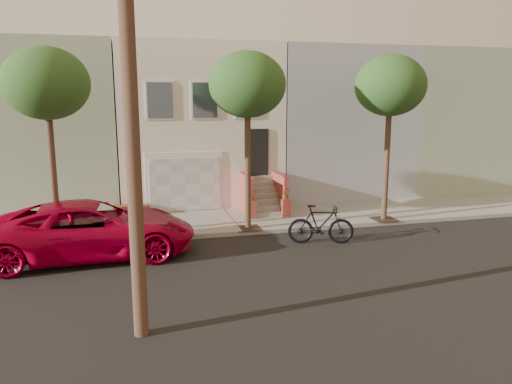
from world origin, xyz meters
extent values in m
plane|color=black|center=(0.00, 0.00, 0.00)|extent=(90.00, 90.00, 0.00)
cube|color=gray|center=(0.00, 5.35, 0.07)|extent=(40.00, 3.70, 0.15)
cube|color=beige|center=(0.00, 11.20, 3.65)|extent=(7.00, 8.00, 7.00)
cube|color=gray|center=(-6.80, 11.20, 3.65)|extent=(6.50, 8.00, 7.00)
cube|color=gray|center=(6.80, 11.20, 3.65)|extent=(6.50, 8.00, 7.00)
cube|color=gray|center=(13.30, 11.20, 3.65)|extent=(6.50, 8.00, 7.00)
cube|color=silver|center=(-0.90, 7.22, 1.40)|extent=(3.20, 0.12, 2.50)
cube|color=beige|center=(-0.90, 7.16, 1.30)|extent=(2.90, 0.06, 2.20)
cube|color=gray|center=(-0.90, 5.35, 0.16)|extent=(3.20, 3.70, 0.02)
cube|color=#993D29|center=(-3.10, 6.90, 0.37)|extent=(1.40, 0.45, 0.44)
cube|color=black|center=(2.20, 7.17, 2.55)|extent=(1.00, 0.06, 2.00)
cube|color=#3F4751|center=(-1.80, 7.17, 4.75)|extent=(1.00, 0.06, 1.40)
cube|color=silver|center=(-1.80, 7.19, 4.75)|extent=(1.15, 0.05, 1.55)
cube|color=#3F4751|center=(0.00, 7.17, 4.75)|extent=(1.00, 0.06, 1.40)
cube|color=silver|center=(0.00, 7.19, 4.75)|extent=(1.15, 0.05, 1.55)
cube|color=#3F4751|center=(1.80, 7.17, 4.75)|extent=(1.00, 0.06, 1.40)
cube|color=silver|center=(1.80, 7.19, 4.75)|extent=(1.15, 0.05, 1.55)
cube|color=gray|center=(2.20, 5.38, 0.25)|extent=(1.20, 0.28, 0.20)
cube|color=gray|center=(2.20, 5.66, 0.45)|extent=(1.20, 0.28, 0.20)
cube|color=gray|center=(2.20, 5.94, 0.65)|extent=(1.20, 0.28, 0.20)
cube|color=gray|center=(2.20, 6.22, 0.85)|extent=(1.20, 0.28, 0.20)
cube|color=gray|center=(2.20, 6.50, 1.05)|extent=(1.20, 0.28, 0.20)
cube|color=gray|center=(2.20, 6.78, 1.25)|extent=(1.20, 0.28, 0.20)
cube|color=gray|center=(2.20, 7.06, 1.45)|extent=(1.20, 0.28, 0.20)
cube|color=brown|center=(1.50, 6.22, 0.95)|extent=(0.18, 1.96, 1.60)
cube|color=brown|center=(2.90, 6.22, 0.95)|extent=(0.18, 1.96, 1.60)
cube|color=brown|center=(1.50, 5.34, 0.50)|extent=(0.35, 0.35, 0.70)
imported|color=#22481A|center=(1.50, 5.34, 1.07)|extent=(0.40, 0.35, 0.45)
cube|color=brown|center=(2.90, 5.34, 0.50)|extent=(0.35, 0.35, 0.70)
imported|color=#22481A|center=(2.90, 5.34, 1.07)|extent=(0.41, 0.35, 0.45)
cube|color=#2D2116|center=(-5.50, 3.90, 0.15)|extent=(0.90, 0.90, 0.02)
cylinder|color=#3E2E1C|center=(-5.50, 3.90, 2.25)|extent=(0.22, 0.22, 4.20)
ellipsoid|color=#22481A|center=(-5.50, 3.90, 5.30)|extent=(2.70, 2.57, 2.29)
cube|color=#2D2116|center=(1.00, 3.90, 0.15)|extent=(0.90, 0.90, 0.02)
cylinder|color=#3E2E1C|center=(1.00, 3.90, 2.25)|extent=(0.22, 0.22, 4.20)
ellipsoid|color=#22481A|center=(1.00, 3.90, 5.30)|extent=(2.70, 2.57, 2.29)
cube|color=#2D2116|center=(6.50, 3.90, 0.15)|extent=(0.90, 0.90, 0.02)
cylinder|color=#3E2E1C|center=(6.50, 3.90, 2.25)|extent=(0.22, 0.22, 4.20)
ellipsoid|color=#22481A|center=(6.50, 3.90, 5.30)|extent=(2.70, 2.57, 2.29)
cylinder|color=#3F291D|center=(-3.00, -3.20, 5.00)|extent=(0.30, 0.30, 10.00)
imported|color=#A20022|center=(-4.31, 2.41, 0.87)|extent=(6.37, 3.11, 1.74)
imported|color=black|center=(3.06, 1.94, 0.67)|extent=(2.30, 1.20, 1.33)
camera|label=1|loc=(-3.06, -13.01, 4.89)|focal=34.47mm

